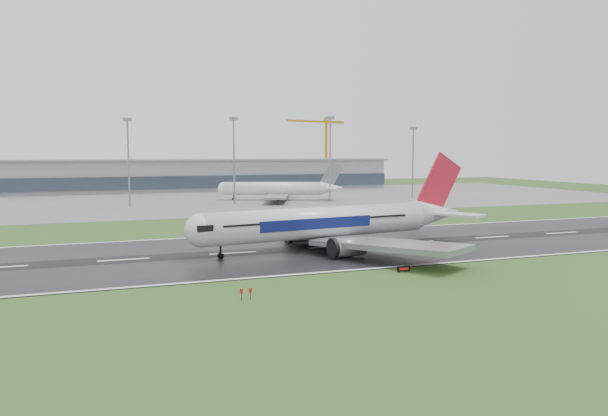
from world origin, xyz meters
name	(u,v)px	position (x,y,z in m)	size (l,w,h in m)	color
ground	(233,253)	(0.00, 0.00, 0.00)	(520.00, 520.00, 0.00)	#2E4E1C
runway	(233,253)	(0.00, 0.00, 0.05)	(400.00, 45.00, 0.10)	black
apron	(166,200)	(0.00, 125.00, 0.04)	(400.00, 130.00, 0.08)	slate
terminal	(154,176)	(0.00, 185.00, 7.50)	(240.00, 36.00, 15.00)	gray
main_airliner	(338,203)	(21.14, -1.76, 9.31)	(62.37, 59.40, 18.41)	silver
parked_airliner	(278,182)	(42.64, 110.92, 7.58)	(51.19, 47.66, 15.01)	white
tower_crane	(326,151)	(99.32, 200.00, 19.98)	(40.11, 2.19, 39.96)	#C38609
runway_sign	(404,269)	(22.32, -25.87, 0.52)	(2.30, 0.26, 1.04)	black
floodmast_2	(129,165)	(-14.94, 100.00, 15.00)	(0.64, 0.64, 30.00)	gray
floodmast_3	(234,163)	(22.44, 100.00, 15.51)	(0.64, 0.64, 31.03)	gray
floodmast_4	(330,161)	(60.94, 100.00, 16.06)	(0.64, 0.64, 32.13)	gray
floodmast_5	(413,164)	(98.18, 100.00, 14.29)	(0.64, 0.64, 28.58)	gray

